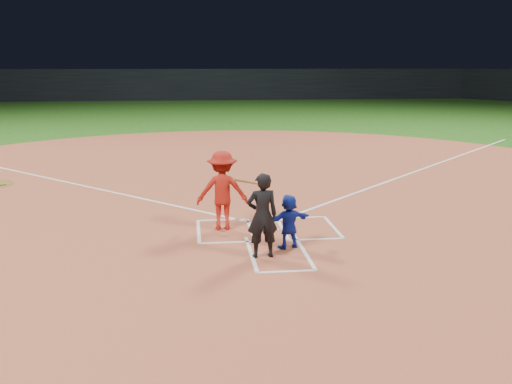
{
  "coord_description": "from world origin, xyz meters",
  "views": [
    {
      "loc": [
        -1.72,
        -12.69,
        3.81
      ],
      "look_at": [
        -0.3,
        -0.4,
        1.0
      ],
      "focal_mm": 40.0,
      "sensor_mm": 36.0,
      "label": 1
    }
  ],
  "objects": [
    {
      "name": "home_plate",
      "position": [
        0.0,
        0.0,
        0.02
      ],
      "size": [
        0.6,
        0.6,
        0.02
      ],
      "primitive_type": "cylinder",
      "rotation": [
        0.0,
        0.0,
        3.14
      ],
      "color": "silver",
      "rests_on": "home_plate_dirt"
    },
    {
      "name": "stadium_wall_far",
      "position": [
        0.0,
        48.0,
        1.6
      ],
      "size": [
        80.0,
        1.2,
        3.2
      ],
      "primitive_type": "cube",
      "color": "black",
      "rests_on": "ground"
    },
    {
      "name": "ground",
      "position": [
        0.0,
        0.0,
        0.0
      ],
      "size": [
        120.0,
        120.0,
        0.0
      ],
      "primitive_type": "plane",
      "color": "#1E5114",
      "rests_on": "ground"
    },
    {
      "name": "batter_at_plate",
      "position": [
        -1.02,
        0.15,
        0.93
      ],
      "size": [
        1.58,
        0.74,
        1.84
      ],
      "color": "#A71B12",
      "rests_on": "home_plate_dirt"
    },
    {
      "name": "umpire",
      "position": [
        -0.35,
        -1.92,
        0.87
      ],
      "size": [
        0.66,
        0.48,
        1.71
      ],
      "primitive_type": "imported",
      "rotation": [
        0.0,
        0.0,
        3.25
      ],
      "color": "black",
      "rests_on": "home_plate_dirt"
    },
    {
      "name": "chalk_markings",
      "position": [
        0.0,
        5.29,
        0.01
      ],
      "size": [
        28.35,
        17.32,
        0.01
      ],
      "color": "white",
      "rests_on": "home_plate_dirt"
    },
    {
      "name": "home_plate_dirt",
      "position": [
        0.0,
        6.0,
        0.01
      ],
      "size": [
        28.0,
        28.0,
        0.01
      ],
      "primitive_type": "cylinder",
      "color": "#9B4932",
      "rests_on": "ground"
    },
    {
      "name": "catcher",
      "position": [
        0.27,
        -1.4,
        0.59
      ],
      "size": [
        1.12,
        0.64,
        1.15
      ],
      "primitive_type": "imported",
      "rotation": [
        0.0,
        0.0,
        3.45
      ],
      "color": "#162DB3",
      "rests_on": "home_plate_dirt"
    }
  ]
}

